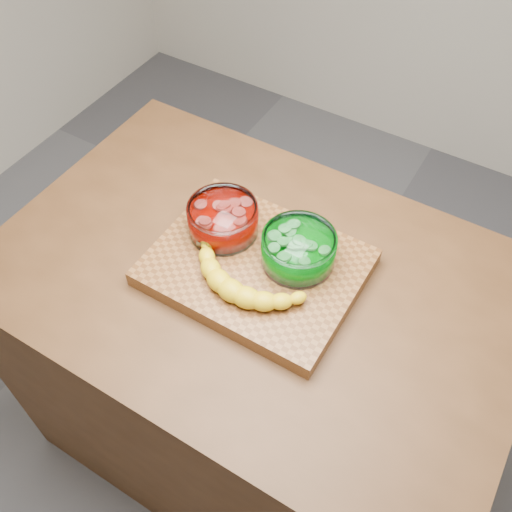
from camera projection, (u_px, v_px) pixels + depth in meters
The scene contains 6 objects.
ground at pixel (256, 431), 1.98m from camera, with size 3.50×3.50×0.00m, color #515155.
counter at pixel (256, 369), 1.63m from camera, with size 1.20×0.80×0.90m, color #4C2D16.
cutting_board at pixel (256, 267), 1.27m from camera, with size 0.45×0.35×0.04m, color brown.
bowl_red at pixel (223, 219), 1.28m from camera, with size 0.16×0.16×0.07m.
bowl_green at pixel (298, 250), 1.22m from camera, with size 0.16×0.16×0.08m.
banana at pixel (244, 279), 1.19m from camera, with size 0.31×0.15×0.04m, color gold, non-canonical shape.
Camera 1 is at (0.40, -0.67, 1.92)m, focal length 40.00 mm.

